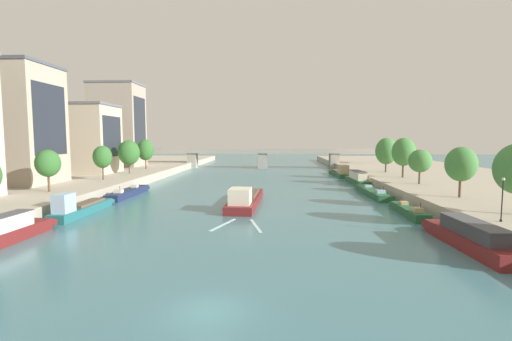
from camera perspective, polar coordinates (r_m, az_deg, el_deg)
The scene contains 26 objects.
ground_plane at distance 21.37m, azimuth -7.71°, elevation -21.34°, with size 400.00×400.00×0.00m, color #42757F.
quay_left at distance 86.46m, azimuth -27.93°, elevation -1.18°, with size 36.00×170.00×1.79m, color #B2A893.
quay_right at distance 83.00m, azimuth 29.33°, elevation -1.48°, with size 36.00×170.00×1.79m, color #B2A893.
barge_midriver at distance 51.41m, azimuth -1.73°, elevation -4.49°, with size 4.49×18.02×3.10m.
wake_behind_barge at distance 39.87m, azimuth -2.69°, elevation -8.64°, with size 5.59×6.04×0.03m.
moored_boat_left_second at distance 39.92m, azimuth -35.12°, elevation -7.99°, with size 2.35×11.62×2.61m.
moored_boat_left_near at distance 49.93m, azimuth -26.11°, elevation -5.30°, with size 2.25×12.71×3.19m.
moored_boat_left_downstream at distance 63.18m, azimuth -19.56°, elevation -3.29°, with size 2.37×13.49×2.18m.
moored_boat_right_midway at distance 36.47m, azimuth 30.68°, elevation -8.99°, with size 2.78×12.67×2.53m.
moored_boat_right_far at distance 48.52m, azimuth 23.06°, elevation -5.92°, with size 1.98×10.07×2.13m.
moored_boat_right_upstream at distance 63.09m, azimuth 18.04°, elevation -3.30°, with size 2.71×14.68×2.11m.
moored_boat_right_end at distance 77.61m, azimuth 15.75°, elevation -1.23°, with size 2.65×12.50×2.78m.
moored_boat_right_near at distance 92.84m, azimuth 13.18°, elevation -0.32°, with size 3.31×14.49×3.11m.
tree_left_distant at distance 59.92m, azimuth -30.13°, elevation 0.99°, with size 3.43×3.43×6.10m.
tree_left_second at distance 72.55m, azimuth -23.18°, elevation 1.99°, with size 3.40×3.40×6.36m.
tree_left_end_of_row at distance 83.42m, azimuth -19.52°, elevation 2.70°, with size 4.64×4.64×7.30m.
tree_left_third at distance 95.03m, azimuth -17.13°, elevation 3.13°, with size 4.09×4.09×7.43m.
tree_right_midway at distance 53.75m, azimuth 29.76°, elevation 0.87°, with size 3.89×3.89×6.63m.
tree_right_past_mid at distance 66.40m, azimuth 24.58°, elevation 1.38°, with size 3.76×3.76×5.85m.
tree_right_far at distance 76.30m, azimuth 22.37°, elevation 2.74°, with size 4.48×4.48×7.83m.
tree_right_nearest at distance 86.74m, azimuth 19.97°, elevation 2.91°, with size 4.79×4.79×7.83m.
lamppost_right_bank at distance 40.30m, azimuth 34.49°, elevation -3.55°, with size 0.28×0.28×4.11m.
building_left_middle at distance 73.18m, azimuth -33.71°, elevation 6.15°, with size 12.07×11.32×20.19m.
building_left_tall at distance 89.14m, azimuth -26.34°, elevation 4.56°, with size 15.88×11.25×15.26m.
building_left_far_end at distance 107.52m, azimuth -21.08°, elevation 6.76°, with size 12.99×10.68×22.79m.
bridge_far at distance 114.49m, azimuth 1.05°, elevation 2.43°, with size 69.24×4.40×6.27m.
Camera 1 is at (3.61, -18.79, 9.51)m, focal length 25.21 mm.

